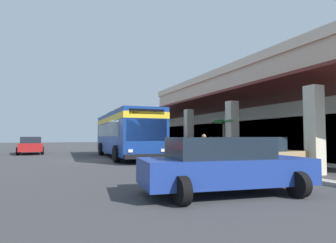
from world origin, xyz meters
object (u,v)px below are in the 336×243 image
(parked_sedan_blue, at_px, (223,165))
(pedestrian, at_px, (204,149))
(potted_palm, at_px, (224,151))
(parked_sedan_red, at_px, (31,145))
(transit_bus, at_px, (125,131))
(parked_sedan_tan, at_px, (251,156))

(parked_sedan_blue, relative_size, pedestrian, 2.85)
(potted_palm, bearing_deg, parked_sedan_blue, -34.23)
(parked_sedan_red, xyz_separation_m, pedestrian, (15.02, 8.38, 0.14))
(parked_sedan_red, bearing_deg, potted_palm, 39.11)
(transit_bus, height_order, parked_sedan_red, transit_bus)
(pedestrian, height_order, potted_palm, potted_palm)
(parked_sedan_tan, bearing_deg, pedestrian, -178.71)
(parked_sedan_red, height_order, potted_palm, potted_palm)
(parked_sedan_blue, distance_m, parked_sedan_tan, 3.81)
(parked_sedan_red, height_order, pedestrian, pedestrian)
(transit_bus, relative_size, parked_sedan_tan, 2.47)
(parked_sedan_blue, relative_size, parked_sedan_red, 1.03)
(parked_sedan_red, relative_size, potted_palm, 1.78)
(transit_bus, xyz_separation_m, parked_sedan_tan, (11.11, 2.05, -1.10))
(parked_sedan_tan, relative_size, pedestrian, 2.84)
(parked_sedan_blue, bearing_deg, potted_palm, 145.77)
(parked_sedan_blue, distance_m, parked_sedan_red, 21.62)
(potted_palm, bearing_deg, pedestrian, -53.39)
(parked_sedan_tan, relative_size, potted_palm, 1.82)
(parked_sedan_blue, distance_m, pedestrian, 6.52)
(parked_sedan_tan, bearing_deg, transit_bus, -169.54)
(transit_bus, distance_m, potted_palm, 7.47)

